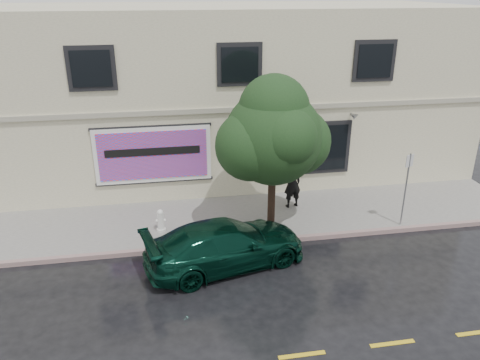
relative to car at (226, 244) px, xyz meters
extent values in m
plane|color=black|center=(1.18, -0.47, -0.70)|extent=(90.00, 90.00, 0.00)
cube|color=gray|center=(1.18, 2.78, -0.62)|extent=(20.00, 3.50, 0.15)
cube|color=gray|center=(1.18, 1.03, -0.62)|extent=(20.00, 0.18, 0.16)
cube|color=gold|center=(1.18, -3.97, -0.69)|extent=(19.00, 0.12, 0.01)
cube|color=beige|center=(1.18, 8.53, 2.80)|extent=(20.00, 8.00, 7.00)
cube|color=#9E9984|center=(1.18, 4.49, 2.90)|extent=(20.00, 0.12, 0.18)
cube|color=black|center=(4.38, 4.49, 1.25)|extent=(2.30, 0.10, 2.10)
cube|color=black|center=(4.38, 4.43, 1.25)|extent=(2.00, 0.05, 1.80)
cube|color=black|center=(-3.82, 4.43, 4.50)|extent=(1.30, 0.05, 1.20)
cube|color=black|center=(1.18, 4.43, 4.50)|extent=(1.30, 0.05, 1.20)
cube|color=black|center=(6.18, 4.43, 4.50)|extent=(1.30, 0.05, 1.20)
cube|color=white|center=(-2.02, 4.46, 1.35)|extent=(4.20, 0.06, 2.10)
cube|color=#E83343|center=(-2.02, 4.42, 1.35)|extent=(3.90, 0.04, 1.80)
cube|color=black|center=(-2.02, 4.49, 0.30)|extent=(4.30, 0.10, 0.10)
cube|color=black|center=(-2.02, 4.49, 2.40)|extent=(4.30, 0.10, 0.10)
cube|color=black|center=(-2.02, 4.39, 1.50)|extent=(3.40, 0.02, 0.28)
imported|color=black|center=(0.00, 0.00, 0.00)|extent=(5.17, 3.23, 1.40)
imported|color=black|center=(2.93, 3.25, 0.38)|extent=(0.75, 0.58, 1.86)
imported|color=black|center=(2.93, 3.25, 1.66)|extent=(1.03, 1.03, 0.71)
cylinder|color=black|center=(1.78, 1.73, 0.59)|extent=(0.25, 0.25, 2.29)
sphere|color=black|center=(1.78, 1.73, 2.69)|extent=(3.06, 3.06, 3.06)
cylinder|color=silver|center=(-1.88, 2.18, -0.51)|extent=(0.30, 0.30, 0.08)
cylinder|color=silver|center=(-1.88, 2.18, -0.19)|extent=(0.22, 0.22, 0.55)
sphere|color=silver|center=(-1.88, 2.18, 0.12)|extent=(0.22, 0.22, 0.22)
cylinder|color=silver|center=(-1.88, 2.18, -0.17)|extent=(0.32, 0.10, 0.10)
cylinder|color=#999DA1|center=(6.23, 1.23, 0.75)|extent=(0.06, 0.06, 2.59)
cube|color=silver|center=(6.23, 1.23, 1.79)|extent=(0.31, 0.12, 0.42)
camera|label=1|loc=(-1.60, -11.87, 7.09)|focal=35.00mm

